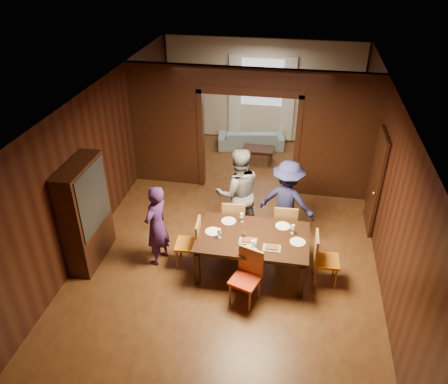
% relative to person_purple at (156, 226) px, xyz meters
% --- Properties ---
extents(floor, '(9.00, 9.00, 0.00)m').
position_rel_person_purple_xyz_m(floor, '(1.27, 1.35, -0.80)').
color(floor, '#4D2715').
rests_on(floor, ground).
extents(ceiling, '(5.50, 9.00, 0.02)m').
position_rel_person_purple_xyz_m(ceiling, '(1.27, 1.35, 2.10)').
color(ceiling, silver).
rests_on(ceiling, room_walls).
extents(room_walls, '(5.52, 9.01, 2.90)m').
position_rel_person_purple_xyz_m(room_walls, '(1.27, 3.24, 0.71)').
color(room_walls, black).
rests_on(room_walls, floor).
extents(person_purple, '(0.54, 0.67, 1.60)m').
position_rel_person_purple_xyz_m(person_purple, '(0.00, 0.00, 0.00)').
color(person_purple, '#3D1F5A').
rests_on(person_purple, floor).
extents(person_grey, '(1.11, 1.00, 1.89)m').
position_rel_person_purple_xyz_m(person_grey, '(1.31, 1.14, 0.15)').
color(person_grey, '#505157').
rests_on(person_grey, floor).
extents(person_navy, '(1.23, 0.90, 1.70)m').
position_rel_person_purple_xyz_m(person_navy, '(2.27, 1.14, 0.05)').
color(person_navy, '#1B1C45').
rests_on(person_navy, floor).
extents(sofa, '(1.93, 1.02, 0.54)m').
position_rel_person_purple_xyz_m(sofa, '(1.08, 5.20, -0.53)').
color(sofa, '#829FAB').
rests_on(sofa, floor).
extents(serving_bowl, '(0.30, 0.30, 0.07)m').
position_rel_person_purple_xyz_m(serving_bowl, '(1.80, 0.15, -0.00)').
color(serving_bowl, black).
rests_on(serving_bowl, dining_table).
extents(dining_table, '(1.95, 1.21, 0.76)m').
position_rel_person_purple_xyz_m(dining_table, '(1.75, 0.05, -0.42)').
color(dining_table, black).
rests_on(dining_table, floor).
extents(coffee_table, '(0.80, 0.50, 0.40)m').
position_rel_person_purple_xyz_m(coffee_table, '(1.38, 4.33, -0.60)').
color(coffee_table, black).
rests_on(coffee_table, floor).
extents(chair_left, '(0.47, 0.47, 0.97)m').
position_rel_person_purple_xyz_m(chair_left, '(0.57, 0.00, -0.31)').
color(chair_left, orange).
rests_on(chair_left, floor).
extents(chair_right, '(0.45, 0.45, 0.97)m').
position_rel_person_purple_xyz_m(chair_right, '(3.04, -0.01, -0.31)').
color(chair_right, '#BF6411').
rests_on(chair_right, floor).
extents(chair_far_l, '(0.47, 0.47, 0.97)m').
position_rel_person_purple_xyz_m(chair_far_l, '(1.28, 0.89, -0.31)').
color(chair_far_l, '#C67012').
rests_on(chair_far_l, floor).
extents(chair_far_r, '(0.46, 0.46, 0.97)m').
position_rel_person_purple_xyz_m(chair_far_r, '(2.27, 0.91, -0.31)').
color(chair_far_r, '#D14D13').
rests_on(chair_far_r, floor).
extents(chair_near, '(0.56, 0.56, 0.97)m').
position_rel_person_purple_xyz_m(chair_near, '(1.72, -0.75, -0.31)').
color(chair_near, red).
rests_on(chair_near, floor).
extents(hutch, '(0.40, 1.20, 2.00)m').
position_rel_person_purple_xyz_m(hutch, '(-1.26, -0.15, 0.20)').
color(hutch, black).
rests_on(hutch, floor).
extents(door_right, '(0.06, 0.90, 2.10)m').
position_rel_person_purple_xyz_m(door_right, '(3.97, 1.85, 0.25)').
color(door_right, black).
rests_on(door_right, floor).
extents(window_far, '(1.20, 0.03, 1.30)m').
position_rel_person_purple_xyz_m(window_far, '(1.27, 5.79, 0.90)').
color(window_far, silver).
rests_on(window_far, back_wall).
extents(curtain_left, '(0.35, 0.06, 2.40)m').
position_rel_person_purple_xyz_m(curtain_left, '(0.52, 5.75, 0.45)').
color(curtain_left, white).
rests_on(curtain_left, back_wall).
extents(curtain_right, '(0.35, 0.06, 2.40)m').
position_rel_person_purple_xyz_m(curtain_right, '(2.02, 5.75, 0.45)').
color(curtain_right, white).
rests_on(curtain_right, back_wall).
extents(plate_left, '(0.27, 0.27, 0.01)m').
position_rel_person_purple_xyz_m(plate_left, '(1.02, 0.05, -0.03)').
color(plate_left, silver).
rests_on(plate_left, dining_table).
extents(plate_far_l, '(0.27, 0.27, 0.01)m').
position_rel_person_purple_xyz_m(plate_far_l, '(1.25, 0.42, -0.03)').
color(plate_far_l, silver).
rests_on(plate_far_l, dining_table).
extents(plate_far_r, '(0.27, 0.27, 0.01)m').
position_rel_person_purple_xyz_m(plate_far_r, '(2.24, 0.44, -0.03)').
color(plate_far_r, white).
rests_on(plate_far_r, dining_table).
extents(plate_right, '(0.27, 0.27, 0.01)m').
position_rel_person_purple_xyz_m(plate_right, '(2.52, 0.02, -0.03)').
color(plate_right, silver).
rests_on(plate_right, dining_table).
extents(plate_near, '(0.27, 0.27, 0.01)m').
position_rel_person_purple_xyz_m(plate_near, '(1.73, -0.36, -0.03)').
color(plate_near, silver).
rests_on(plate_near, dining_table).
extents(platter_a, '(0.30, 0.20, 0.04)m').
position_rel_person_purple_xyz_m(platter_a, '(1.68, -0.11, -0.02)').
color(platter_a, gray).
rests_on(platter_a, dining_table).
extents(platter_b, '(0.30, 0.20, 0.04)m').
position_rel_person_purple_xyz_m(platter_b, '(2.10, -0.24, -0.02)').
color(platter_b, gray).
rests_on(platter_b, dining_table).
extents(wineglass_left, '(0.08, 0.08, 0.18)m').
position_rel_person_purple_xyz_m(wineglass_left, '(1.17, -0.09, 0.05)').
color(wineglass_left, silver).
rests_on(wineglass_left, dining_table).
extents(wineglass_far, '(0.08, 0.08, 0.18)m').
position_rel_person_purple_xyz_m(wineglass_far, '(1.49, 0.45, 0.05)').
color(wineglass_far, silver).
rests_on(wineglass_far, dining_table).
extents(wineglass_right, '(0.08, 0.08, 0.18)m').
position_rel_person_purple_xyz_m(wineglass_right, '(2.42, 0.25, 0.05)').
color(wineglass_right, silver).
rests_on(wineglass_right, dining_table).
extents(tumbler, '(0.07, 0.07, 0.14)m').
position_rel_person_purple_xyz_m(tumbler, '(1.78, -0.26, 0.03)').
color(tumbler, white).
rests_on(tumbler, dining_table).
extents(condiment_jar, '(0.08, 0.08, 0.11)m').
position_rel_person_purple_xyz_m(condiment_jar, '(1.59, -0.01, 0.02)').
color(condiment_jar, '#522C13').
rests_on(condiment_jar, dining_table).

